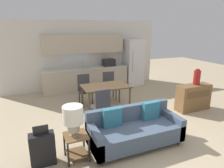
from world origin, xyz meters
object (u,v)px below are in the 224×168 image
Objects in this scene: couch at (134,130)px; dining_chair_far_right at (109,85)px; credenza at (193,97)px; dining_chair_near_left at (101,105)px; suitcase at (43,149)px; side_table at (76,143)px; dining_chair_far_left at (85,88)px; table_lamp at (73,118)px; refrigerator at (133,62)px; vase at (197,77)px; dining_table at (106,88)px.

dining_chair_far_right is at bearing 78.33° from couch.
couch is 2.72m from credenza.
suitcase is (-1.53, -1.13, -0.19)m from dining_chair_near_left.
suitcase is (-0.60, 0.07, -0.02)m from side_table.
credenza is 1.12× the size of dining_chair_far_left.
side_table is at bearing -17.01° from table_lamp.
couch is 2.80m from dining_chair_far_left.
refrigerator is 2.06× the size of dining_chair_near_left.
vase is (3.87, 1.00, 0.67)m from side_table.
couch reaches higher than credenza.
table_lamp is 0.61× the size of dining_chair_far_right.
dining_chair_near_left is 1.22× the size of suitcase.
table_lamp is 1.58m from dining_chair_near_left.
side_table is at bearing -178.70° from couch.
couch is at bearing -1.43° from suitcase.
refrigerator reaches higher than dining_chair_far_left.
side_table is 2.97m from dining_chair_far_left.
dining_chair_far_right reaches higher than side_table.
dining_chair_near_left is at bearing -117.85° from dining_table.
refrigerator reaches higher than dining_chair_near_left.
side_table is at bearing -165.55° from credenza.
dining_chair_far_right is 1.22× the size of suitcase.
suitcase is at bearing -168.30° from vase.
dining_table is 2.47m from table_lamp.
dining_chair_near_left is 1.61m from dining_chair_far_left.
suitcase is at bearing -168.38° from credenza.
refrigerator is 2.51× the size of suitcase.
dining_chair_far_left is at bearing 148.29° from vase.
table_lamp is 3.41m from dining_chair_far_right.
refrigerator is at bearing 96.56° from vase.
dining_chair_near_left reaches higher than side_table.
dining_chair_far_left is at bearing 70.94° from table_lamp.
vase reaches higher than table_lamp.
dining_chair_near_left reaches higher than dining_table.
dining_table is 0.95m from dining_chair_far_right.
dining_chair_far_left reaches higher than couch.
credenza is 1.36× the size of suitcase.
suitcase is at bearing 178.57° from couch.
credenza is (0.29, -3.24, -0.58)m from refrigerator.
table_lamp is at bearing -6.55° from suitcase.
refrigerator is at bearing 50.28° from side_table.
refrigerator is 2.06× the size of dining_chair_far_left.
dining_table is at bearing -111.99° from dining_chair_far_right.
vase is at bearing -83.44° from refrigerator.
refrigerator is at bearing 45.76° from dining_table.
vase is (2.49, -1.03, 0.32)m from dining_table.
table_lamp is (-1.27, -0.02, 0.52)m from couch.
couch reaches higher than side_table.
dining_chair_far_left is at bearing 71.56° from side_table.
suitcase is at bearing -135.21° from dining_table.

